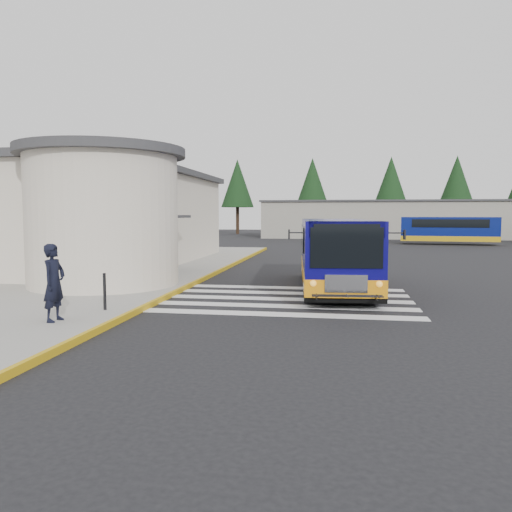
# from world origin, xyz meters

# --- Properties ---
(ground) EXTENTS (140.00, 140.00, 0.00)m
(ground) POSITION_xyz_m (0.00, 0.00, 0.00)
(ground) COLOR black
(ground) RESTS_ON ground
(sidewalk) EXTENTS (10.00, 34.00, 0.15)m
(sidewalk) POSITION_xyz_m (-9.00, 4.00, 0.07)
(sidewalk) COLOR gray
(sidewalk) RESTS_ON ground
(curb_strip) EXTENTS (0.12, 34.00, 0.16)m
(curb_strip) POSITION_xyz_m (-4.05, 4.00, 0.08)
(curb_strip) COLOR #C49712
(curb_strip) RESTS_ON ground
(station_building) EXTENTS (12.70, 18.70, 4.80)m
(station_building) POSITION_xyz_m (-10.84, 6.91, 2.57)
(station_building) COLOR beige
(station_building) RESTS_ON ground
(crosswalk) EXTENTS (8.00, 5.35, 0.01)m
(crosswalk) POSITION_xyz_m (-0.50, -0.80, 0.01)
(crosswalk) COLOR silver
(crosswalk) RESTS_ON ground
(depot_building) EXTENTS (26.40, 8.40, 4.20)m
(depot_building) POSITION_xyz_m (6.00, 42.00, 2.11)
(depot_building) COLOR gray
(depot_building) RESTS_ON ground
(tree_line) EXTENTS (58.40, 4.40, 10.00)m
(tree_line) POSITION_xyz_m (6.29, 50.00, 6.77)
(tree_line) COLOR black
(tree_line) RESTS_ON ground
(transit_bus) EXTENTS (3.32, 8.84, 2.45)m
(transit_bus) POSITION_xyz_m (1.13, 1.53, 1.17)
(transit_bus) COLOR #0C0860
(transit_bus) RESTS_ON ground
(pedestrian_a) EXTENTS (0.48, 0.69, 1.82)m
(pedestrian_a) POSITION_xyz_m (-5.32, -5.53, 1.06)
(pedestrian_a) COLOR black
(pedestrian_a) RESTS_ON sidewalk
(pedestrian_b) EXTENTS (0.80, 0.92, 1.62)m
(pedestrian_b) POSITION_xyz_m (-6.84, -1.33, 0.96)
(pedestrian_b) COLOR black
(pedestrian_b) RESTS_ON sidewalk
(bollard) EXTENTS (0.08, 0.08, 0.97)m
(bollard) POSITION_xyz_m (-4.79, -4.05, 0.63)
(bollard) COLOR black
(bollard) RESTS_ON sidewalk
(far_bus_a) EXTENTS (8.27, 3.24, 2.08)m
(far_bus_a) POSITION_xyz_m (10.89, 29.70, 1.35)
(far_bus_a) COLOR #08145D
(far_bus_a) RESTS_ON ground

